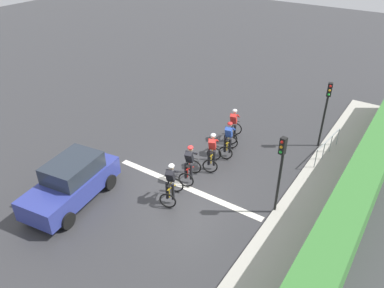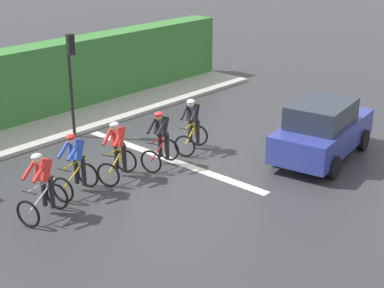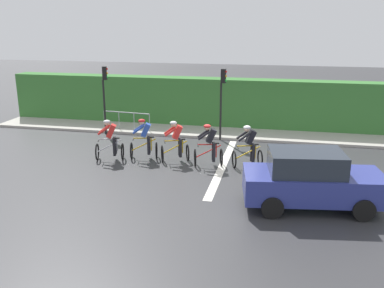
{
  "view_description": "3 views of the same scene",
  "coord_description": "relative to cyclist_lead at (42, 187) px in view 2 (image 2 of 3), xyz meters",
  "views": [
    {
      "loc": [
        7.11,
        -10.1,
        9.71
      ],
      "look_at": [
        -0.91,
        1.86,
        0.91
      ],
      "focal_mm": 35.01,
      "sensor_mm": 36.0,
      "label": 1
    },
    {
      "loc": [
        -10.99,
        11.38,
        6.57
      ],
      "look_at": [
        -0.89,
        0.05,
        0.72
      ],
      "focal_mm": 54.04,
      "sensor_mm": 36.0,
      "label": 2
    },
    {
      "loc": [
        -15.48,
        -2.05,
        5.42
      ],
      "look_at": [
        -0.93,
        1.09,
        1.07
      ],
      "focal_mm": 39.4,
      "sensor_mm": 36.0,
      "label": 3
    }
  ],
  "objects": [
    {
      "name": "cyclist_second",
      "position": [
        0.45,
        -1.3,
        0.0
      ],
      "size": [
        0.92,
        1.21,
        1.66
      ],
      "color": "black",
      "rests_on": "ground"
    },
    {
      "name": "cyclist_trailing",
      "position": [
        0.25,
        -5.52,
        0.0
      ],
      "size": [
        0.99,
        1.24,
        1.66
      ],
      "color": "black",
      "rests_on": "ground"
    },
    {
      "name": "road_marking_stop_line",
      "position": [
        0.26,
        -4.55,
        -0.79
      ],
      "size": [
        7.0,
        0.3,
        0.01
      ],
      "primitive_type": "cube",
      "color": "silver",
      "rests_on": "ground"
    },
    {
      "name": "stone_wall_low",
      "position": [
        6.2,
        -2.6,
        -0.52
      ],
      "size": [
        0.44,
        21.44,
        0.55
      ],
      "primitive_type": "cube",
      "color": "gray",
      "rests_on": "ground"
    },
    {
      "name": "cyclist_fourth",
      "position": [
        0.11,
        -4.03,
        0.0
      ],
      "size": [
        0.93,
        1.22,
        1.66
      ],
      "color": "black",
      "rests_on": "ground"
    },
    {
      "name": "car_navy",
      "position": [
        -2.98,
        -7.65,
        0.08
      ],
      "size": [
        2.33,
        4.3,
        1.76
      ],
      "color": "navy",
      "rests_on": "ground"
    },
    {
      "name": "cyclist_mid",
      "position": [
        0.36,
        -2.63,
        0.0
      ],
      "size": [
        1.02,
        1.25,
        1.66
      ],
      "color": "black",
      "rests_on": "ground"
    },
    {
      "name": "ground_plane",
      "position": [
        0.26,
        -4.6,
        -0.8
      ],
      "size": [
        80.0,
        80.0,
        0.0
      ],
      "primitive_type": "plane",
      "color": "#333335"
    },
    {
      "name": "sidewalk_kerb",
      "position": [
        5.3,
        -2.6,
        -0.74
      ],
      "size": [
        2.8,
        21.44,
        0.12
      ],
      "primitive_type": "cube",
      "color": "#ADA89E",
      "rests_on": "ground"
    },
    {
      "name": "traffic_light_near_crossing",
      "position": [
        3.93,
        -3.95,
        1.43
      ],
      "size": [
        0.23,
        0.31,
        3.34
      ],
      "color": "black",
      "rests_on": "ground"
    },
    {
      "name": "cyclist_lead",
      "position": [
        0.0,
        0.0,
        0.0
      ],
      "size": [
        0.93,
        1.22,
        1.66
      ],
      "color": "black",
      "rests_on": "ground"
    }
  ]
}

